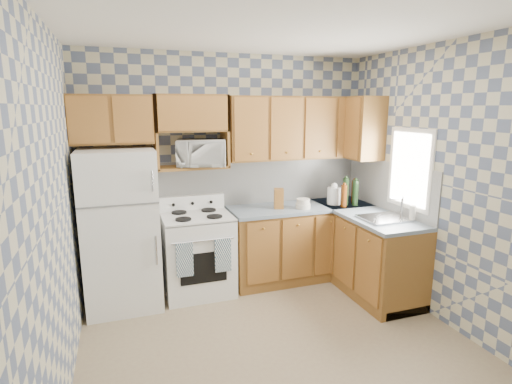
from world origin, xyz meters
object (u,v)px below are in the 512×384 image
electric_kettle (334,196)px  stove_body (198,255)px  microwave (202,153)px  refrigerator (121,230)px

electric_kettle → stove_body: bearing=178.5°
microwave → electric_kettle: size_ratio=2.54×
stove_body → microwave: bearing=46.6°
refrigerator → stove_body: (0.80, 0.03, -0.39)m
refrigerator → electric_kettle: refrigerator is taller
refrigerator → stove_body: 0.89m
refrigerator → electric_kettle: (2.51, -0.02, 0.18)m
refrigerator → microwave: 1.18m
refrigerator → microwave: (0.90, 0.13, 0.76)m
refrigerator → electric_kettle: size_ratio=8.03×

